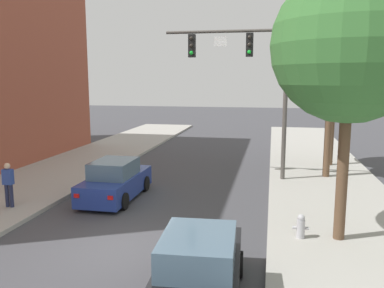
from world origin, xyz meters
The scene contains 10 objects.
ground_plane centered at (0.00, 0.00, 0.00)m, with size 120.00×120.00×0.00m, color #424247.
sidewalk_right centered at (6.50, 0.00, 0.07)m, with size 5.00×60.00×0.15m, color #A8A59E.
traffic_signal_mast centered at (3.04, 8.64, 5.30)m, with size 5.68×0.38×7.50m.
car_lead_blue centered at (-2.07, 4.58, 0.72)m, with size 1.85×4.25×1.60m.
car_following_black centered at (2.61, -2.36, 0.72)m, with size 2.02×4.32×1.60m.
pedestrian_sidewalk_left_walker centered at (-5.30, 2.36, 1.06)m, with size 0.36×0.22×1.64m.
fire_hydrant centered at (4.96, 1.46, 0.51)m, with size 0.48×0.24×0.72m.
street_tree_nearest centered at (6.06, 1.63, 5.69)m, with size 4.31×4.31×7.71m.
street_tree_second centered at (6.66, 9.55, 6.45)m, with size 3.80×3.80×8.23m.
street_tree_third centered at (7.20, 12.39, 5.50)m, with size 3.84×3.84×7.30m.
Camera 1 is at (4.03, -10.16, 4.76)m, focal length 37.42 mm.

